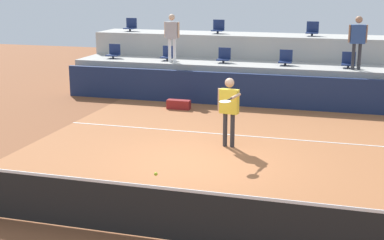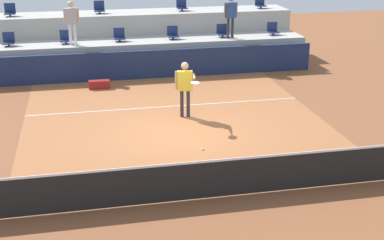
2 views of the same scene
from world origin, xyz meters
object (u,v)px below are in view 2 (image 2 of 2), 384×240
object	(u,v)px
stadium_chair_upper_left	(99,8)
spectator_leaning_on_rail	(72,19)
stadium_chair_lower_far_left	(9,40)
tennis_ball	(203,150)
equipment_bag	(99,84)
stadium_chair_lower_mid_right	(173,34)
tennis_player	(185,84)
stadium_chair_upper_far_right	(260,3)
stadium_chair_lower_far_right	(273,30)
stadium_chair_lower_mid_left	(119,36)
spectator_in_white	(231,13)
stadium_chair_upper_right	(182,6)
stadium_chair_lower_left	(66,38)
stadium_chair_lower_right	(222,32)
stadium_chair_upper_far_left	(10,11)

from	to	relation	value
stadium_chair_upper_left	spectator_leaning_on_rail	bearing A→B (deg)	-117.76
stadium_chair_lower_far_left	stadium_chair_upper_left	xyz separation A→B (m)	(3.57, 1.80, 0.85)
tennis_ball	equipment_bag	bearing A→B (deg)	104.71
stadium_chair_lower_mid_right	spectator_leaning_on_rail	distance (m)	4.07
tennis_player	stadium_chair_upper_far_right	bearing A→B (deg)	57.32
stadium_chair_upper_left	spectator_leaning_on_rail	world-z (taller)	spectator_leaning_on_rail
stadium_chair_lower_far_right	stadium_chair_upper_left	world-z (taller)	stadium_chair_upper_left
stadium_chair_lower_mid_left	stadium_chair_upper_left	xyz separation A→B (m)	(-0.65, 1.80, 0.85)
equipment_bag	spectator_in_white	bearing A→B (deg)	18.91
stadium_chair_lower_mid_right	stadium_chair_upper_far_right	size ratio (longest dim) A/B	1.00
stadium_chair_upper_right	stadium_chair_lower_left	bearing A→B (deg)	-160.12
stadium_chair_upper_left	equipment_bag	distance (m)	4.60
stadium_chair_lower_far_left	spectator_leaning_on_rail	bearing A→B (deg)	-9.00
stadium_chair_lower_right	spectator_leaning_on_rail	size ratio (longest dim) A/B	0.31
stadium_chair_lower_left	tennis_player	bearing A→B (deg)	-58.86
stadium_chair_lower_mid_right	equipment_bag	distance (m)	4.08
stadium_chair_upper_left	equipment_bag	world-z (taller)	stadium_chair_upper_left
stadium_chair_lower_mid_left	spectator_leaning_on_rail	world-z (taller)	spectator_leaning_on_rail
stadium_chair_lower_far_right	tennis_player	bearing A→B (deg)	-129.76
spectator_in_white	tennis_ball	world-z (taller)	spectator_in_white
stadium_chair_upper_far_right	tennis_ball	bearing A→B (deg)	-114.24
tennis_player	stadium_chair_lower_far_right	bearing A→B (deg)	50.24
stadium_chair_lower_far_right	stadium_chair_upper_right	world-z (taller)	stadium_chair_upper_right
stadium_chair_upper_right	equipment_bag	world-z (taller)	stadium_chair_upper_right
stadium_chair_upper_right	stadium_chair_upper_far_right	size ratio (longest dim) A/B	1.00
stadium_chair_lower_right	stadium_chair_lower_mid_right	bearing A→B (deg)	180.00
stadium_chair_lower_mid_left	equipment_bag	world-z (taller)	stadium_chair_lower_mid_left
tennis_player	tennis_ball	bearing A→B (deg)	-95.55
stadium_chair_lower_right	spectator_leaning_on_rail	distance (m)	6.11
stadium_chair_upper_right	spectator_in_white	bearing A→B (deg)	-53.98
tennis_player	equipment_bag	distance (m)	4.54
stadium_chair_lower_far_left	stadium_chair_upper_far_right	xyz separation A→B (m)	(10.69, 1.80, 0.85)
stadium_chair_upper_left	tennis_player	size ratio (longest dim) A/B	0.30
stadium_chair_upper_far_left	stadium_chair_lower_mid_left	bearing A→B (deg)	-22.89
stadium_chair_lower_mid_left	stadium_chair_upper_far_left	distance (m)	4.71
stadium_chair_lower_far_right	stadium_chair_upper_left	xyz separation A→B (m)	(-7.10, 1.80, 0.85)
stadium_chair_upper_left	spectator_leaning_on_rail	distance (m)	2.47
stadium_chair_upper_far_right	stadium_chair_upper_left	bearing A→B (deg)	180.00
stadium_chair_upper_far_left	spectator_in_white	bearing A→B (deg)	-14.03
stadium_chair_lower_mid_right	stadium_chair_upper_far_right	world-z (taller)	stadium_chair_upper_far_right
stadium_chair_upper_right	stadium_chair_lower_right	bearing A→B (deg)	-53.05
stadium_chair_lower_far_right	equipment_bag	world-z (taller)	stadium_chair_lower_far_right
stadium_chair_upper_far_left	stadium_chair_upper_left	bearing A→B (deg)	0.00
stadium_chair_lower_far_right	stadium_chair_upper_far_right	distance (m)	1.99
stadium_chair_lower_far_right	tennis_player	xyz separation A→B (m)	(-4.94, -5.94, -0.39)
stadium_chair_lower_far_left	spectator_in_white	world-z (taller)	spectator_in_white
stadium_chair_upper_far_left	stadium_chair_upper_far_right	distance (m)	10.73
stadium_chair_lower_far_left	stadium_chair_upper_right	world-z (taller)	stadium_chair_upper_right
stadium_chair_lower_far_right	stadium_chair_upper_far_left	size ratio (longest dim) A/B	1.00
stadium_chair_lower_left	stadium_chair_upper_left	distance (m)	2.45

